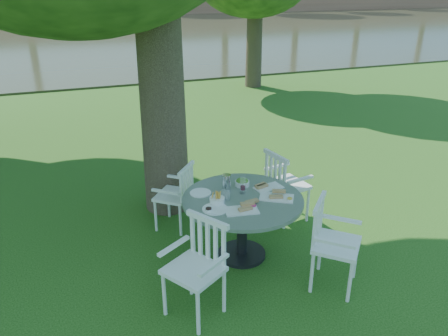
{
  "coord_description": "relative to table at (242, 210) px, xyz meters",
  "views": [
    {
      "loc": [
        -1.72,
        -4.45,
        2.99
      ],
      "look_at": [
        0.0,
        0.2,
        0.85
      ],
      "focal_mm": 35.0,
      "sensor_mm": 36.0,
      "label": 1
    }
  ],
  "objects": [
    {
      "name": "chair_se",
      "position": [
        0.63,
        -0.77,
        -0.04
      ],
      "size": [
        0.66,
        0.67,
        0.96
      ],
      "rotation": [
        0.0,
        0.0,
        0.82
      ],
      "color": "white",
      "rests_on": "ground"
    },
    {
      "name": "table",
      "position": [
        0.0,
        0.0,
        0.0
      ],
      "size": [
        1.36,
        1.36,
        0.76
      ],
      "color": "black",
      "rests_on": "ground"
    },
    {
      "name": "chair_sw",
      "position": [
        -0.72,
        -0.69,
        -0.04
      ],
      "size": [
        0.65,
        0.66,
        0.97
      ],
      "rotation": [
        0.0,
        0.0,
        -1.01
      ],
      "color": "white",
      "rests_on": "ground"
    },
    {
      "name": "chair_ne",
      "position": [
        0.8,
        0.6,
        -0.04
      ],
      "size": [
        0.54,
        0.56,
        0.97
      ],
      "rotation": [
        0.0,
        0.0,
        -4.54
      ],
      "color": "white",
      "rests_on": "ground"
    },
    {
      "name": "tableware",
      "position": [
        -0.05,
        0.06,
        0.19
      ],
      "size": [
        1.1,
        0.8,
        0.2
      ],
      "color": "white",
      "rests_on": "table"
    },
    {
      "name": "ground",
      "position": [
        0.02,
        0.46,
        -0.61
      ],
      "size": [
        140.0,
        140.0,
        0.0
      ],
      "primitive_type": "plane",
      "color": "#153E0D",
      "rests_on": "ground"
    },
    {
      "name": "river",
      "position": [
        0.02,
        23.46,
        -0.61
      ],
      "size": [
        100.0,
        28.0,
        0.12
      ],
      "primitive_type": "cube",
      "color": "#2F311D",
      "rests_on": "ground"
    },
    {
      "name": "chair_nw",
      "position": [
        -0.5,
        0.87,
        -0.09
      ],
      "size": [
        0.6,
        0.6,
        0.87
      ],
      "rotation": [
        0.0,
        0.0,
        -2.25
      ],
      "color": "white",
      "rests_on": "ground"
    }
  ]
}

